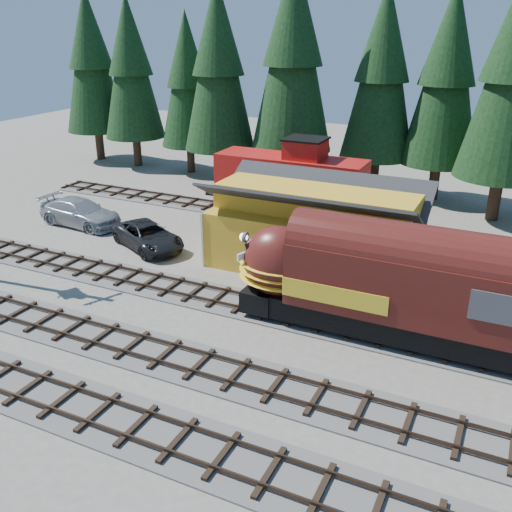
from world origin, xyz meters
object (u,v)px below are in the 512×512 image
at_px(caboose, 291,183).
at_px(pickup_truck_b, 80,212).
at_px(locomotive, 393,289).
at_px(depot, 315,220).
at_px(pickup_truck_a, 148,236).

bearing_deg(caboose, pickup_truck_b, -149.56).
bearing_deg(locomotive, pickup_truck_b, 165.67).
distance_m(depot, pickup_truck_a, 11.18).
bearing_deg(caboose, depot, -58.42).
distance_m(pickup_truck_a, pickup_truck_b, 7.30).
height_order(caboose, pickup_truck_a, caboose).
relative_size(caboose, pickup_truck_a, 1.86).
height_order(pickup_truck_a, pickup_truck_b, pickup_truck_b).
bearing_deg(pickup_truck_a, depot, -53.37).
distance_m(locomotive, pickup_truck_a, 17.72).
xyz_separation_m(depot, locomotive, (6.23, -6.50, -0.41)).
bearing_deg(depot, caboose, 121.58).
distance_m(depot, caboose, 8.80).
bearing_deg(pickup_truck_b, depot, -84.87).
xyz_separation_m(depot, pickup_truck_a, (-10.81, -1.93, -2.14)).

